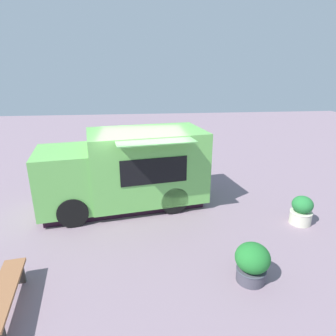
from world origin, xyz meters
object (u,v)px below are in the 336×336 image
object	(u,v)px
food_truck	(127,171)
plaza_bench	(4,295)
person_customer	(171,157)
planter_flowering_side	(302,210)
planter_flowering_far	(121,155)
planter_flowering_near	(252,262)

from	to	relation	value
food_truck	plaza_bench	distance (m)	4.64
person_customer	planter_flowering_side	bearing A→B (deg)	27.90
plaza_bench	planter_flowering_side	bearing A→B (deg)	108.96
planter_flowering_far	planter_flowering_near	bearing A→B (deg)	20.59
planter_flowering_side	plaza_bench	size ratio (longest dim) A/B	0.44
planter_flowering_near	planter_flowering_side	size ratio (longest dim) A/B	1.03
food_truck	planter_flowering_far	distance (m)	4.26
plaza_bench	person_customer	bearing A→B (deg)	154.08
plaza_bench	food_truck	bearing A→B (deg)	152.90
planter_flowering_far	plaza_bench	distance (m)	8.41
plaza_bench	planter_flowering_near	bearing A→B (deg)	93.62
food_truck	plaza_bench	xyz separation A→B (m)	(4.07, -2.08, -0.79)
planter_flowering_near	planter_flowering_side	xyz separation A→B (m)	(-2.08, 2.26, -0.04)
person_customer	planter_flowering_side	world-z (taller)	person_customer
planter_flowering_side	planter_flowering_near	bearing A→B (deg)	-47.45
food_truck	plaza_bench	world-z (taller)	food_truck
person_customer	planter_flowering_near	world-z (taller)	same
food_truck	plaza_bench	bearing A→B (deg)	-27.10
person_customer	planter_flowering_far	xyz separation A→B (m)	(-0.21, -2.25, 0.10)
planter_flowering_near	planter_flowering_side	bearing A→B (deg)	132.55
planter_flowering_side	plaza_bench	distance (m)	7.30
food_truck	person_customer	size ratio (longest dim) A/B	6.15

